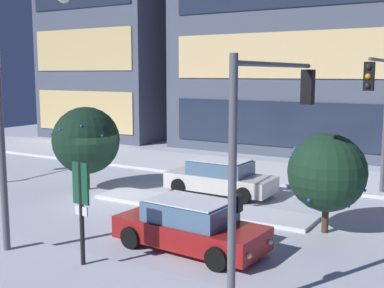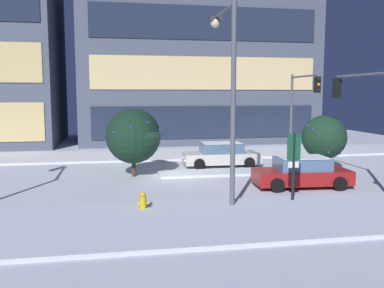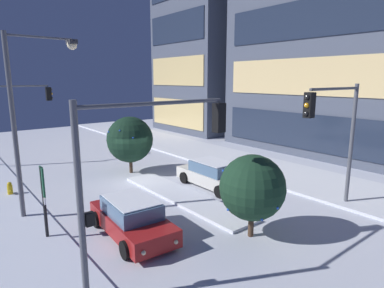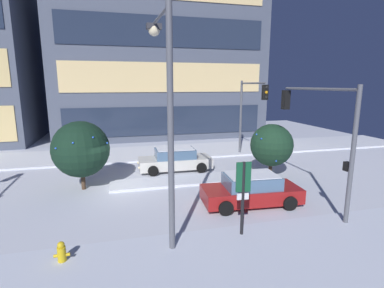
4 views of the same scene
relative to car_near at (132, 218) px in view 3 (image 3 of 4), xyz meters
name	(u,v)px [view 3 (image 3 of 4)]	position (x,y,z in m)	size (l,w,h in m)	color
ground	(136,181)	(-5.95, 3.48, -0.71)	(52.00, 52.00, 0.00)	silver
curb_strip_far	(232,160)	(-5.95, 11.64, -0.64)	(52.00, 5.20, 0.14)	silver
median_strip	(183,196)	(-2.01, 4.03, -0.64)	(9.00, 1.80, 0.14)	silver
office_tower_secondary	(215,52)	(-19.00, 21.63, 8.48)	(10.41, 11.46, 18.38)	#4C5466
car_near	(132,218)	(0.00, 0.00, 0.00)	(4.73, 2.30, 1.49)	maroon
car_far	(213,175)	(-2.36, 6.46, 0.00)	(4.81, 2.11, 1.49)	silver
traffic_light_corner_near_right	(149,154)	(2.77, -0.78, 3.18)	(0.32, 5.27, 5.57)	#565960
traffic_light_corner_near_left	(15,108)	(-15.18, -1.03, 3.34)	(0.32, 4.61, 5.77)	#565960
traffic_light_corner_far_right	(335,125)	(3.67, 8.17, 3.38)	(0.32, 4.21, 5.86)	#565960
street_lamp_arched	(32,101)	(-4.35, -2.24, 4.45)	(0.56, 3.01, 7.95)	#565960
fire_hydrant	(10,190)	(-7.80, -2.95, -0.33)	(0.48, 0.26, 0.80)	gold
parking_info_sign	(43,194)	(-1.66, -2.74, 1.13)	(0.55, 0.12, 2.89)	black
decorated_tree_median	(130,140)	(-7.85, 4.15, 1.50)	(2.98, 2.98, 3.71)	#473323
decorated_tree_left_of_median	(252,188)	(2.99, 3.60, 1.28)	(2.54, 2.54, 3.27)	#473323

